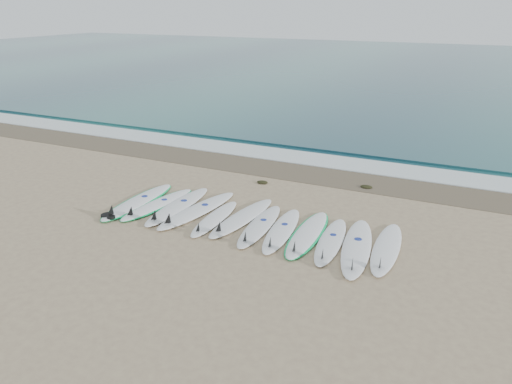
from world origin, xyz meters
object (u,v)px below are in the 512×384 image
at_px(surfboard_0, 137,202).
at_px(leash_coil, 108,216).
at_px(surfboard_6, 259,226).
at_px(surfboard_11, 386,249).

relative_size(surfboard_0, leash_coil, 6.27).
xyz_separation_m(surfboard_0, leash_coil, (-0.05, -1.05, -0.01)).
bearing_deg(surfboard_6, surfboard_0, 174.63).
height_order(surfboard_0, surfboard_11, surfboard_0).
distance_m(surfboard_0, surfboard_6, 3.51).
xyz_separation_m(surfboard_11, leash_coil, (-6.47, -1.14, -0.01)).
bearing_deg(leash_coil, surfboard_11, 10.00).
xyz_separation_m(surfboard_0, surfboard_11, (6.42, 0.09, 0.00)).
relative_size(surfboard_6, surfboard_11, 0.98).
bearing_deg(leash_coil, surfboard_0, 87.02).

